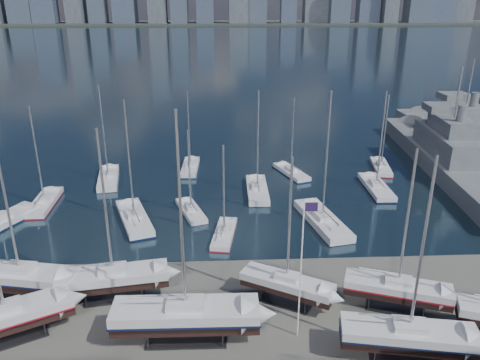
{
  "coord_description": "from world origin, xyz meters",
  "views": [
    {
      "loc": [
        -1.02,
        -43.87,
        26.02
      ],
      "look_at": [
        1.4,
        8.0,
        6.21
      ],
      "focal_mm": 35.0,
      "sensor_mm": 36.0,
      "label": 1
    }
  ],
  "objects_px": {
    "sailboat_cradle_0": "(21,277)",
    "naval_ship_east": "(447,159)",
    "flagpole": "(302,261)",
    "naval_ship_west": "(460,140)"
  },
  "relations": [
    {
      "from": "sailboat_cradle_0",
      "to": "naval_ship_west",
      "type": "relative_size",
      "value": 0.37
    },
    {
      "from": "naval_ship_west",
      "to": "flagpole",
      "type": "relative_size",
      "value": 3.8
    },
    {
      "from": "sailboat_cradle_0",
      "to": "flagpole",
      "type": "bearing_deg",
      "value": -3.57
    },
    {
      "from": "naval_ship_east",
      "to": "naval_ship_west",
      "type": "bearing_deg",
      "value": -30.1
    },
    {
      "from": "naval_ship_west",
      "to": "flagpole",
      "type": "distance_m",
      "value": 64.71
    },
    {
      "from": "sailboat_cradle_0",
      "to": "flagpole",
      "type": "distance_m",
      "value": 26.27
    },
    {
      "from": "naval_ship_east",
      "to": "naval_ship_west",
      "type": "distance_m",
      "value": 13.63
    },
    {
      "from": "naval_ship_east",
      "to": "sailboat_cradle_0",
      "type": "bearing_deg",
      "value": 125.47
    },
    {
      "from": "flagpole",
      "to": "naval_ship_west",
      "type": "bearing_deg",
      "value": 52.71
    },
    {
      "from": "sailboat_cradle_0",
      "to": "naval_ship_east",
      "type": "bearing_deg",
      "value": 42.01
    }
  ]
}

